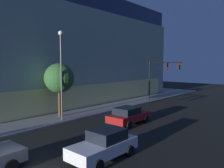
{
  "coord_description": "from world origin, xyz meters",
  "views": [
    {
      "loc": [
        -4.29,
        -9.95,
        5.23
      ],
      "look_at": [
        9.62,
        2.01,
        3.65
      ],
      "focal_mm": 36.06,
      "sensor_mm": 36.0,
      "label": 1
    }
  ],
  "objects_px": {
    "traffic_light_far_corner": "(161,72)",
    "street_lamp_sidewalk": "(61,65)",
    "modern_building": "(36,52)",
    "car_red": "(128,115)",
    "sidewalk_tree": "(59,78)",
    "car_white": "(104,144)"
  },
  "relations": [
    {
      "from": "street_lamp_sidewalk",
      "to": "car_white",
      "type": "relative_size",
      "value": 1.96
    },
    {
      "from": "sidewalk_tree",
      "to": "modern_building",
      "type": "bearing_deg",
      "value": 67.39
    },
    {
      "from": "sidewalk_tree",
      "to": "car_white",
      "type": "bearing_deg",
      "value": -113.19
    },
    {
      "from": "traffic_light_far_corner",
      "to": "street_lamp_sidewalk",
      "type": "bearing_deg",
      "value": 172.57
    },
    {
      "from": "street_lamp_sidewalk",
      "to": "traffic_light_far_corner",
      "type": "bearing_deg",
      "value": -7.43
    },
    {
      "from": "traffic_light_far_corner",
      "to": "car_red",
      "type": "distance_m",
      "value": 12.84
    },
    {
      "from": "modern_building",
      "to": "traffic_light_far_corner",
      "type": "distance_m",
      "value": 19.33
    },
    {
      "from": "car_white",
      "to": "sidewalk_tree",
      "type": "bearing_deg",
      "value": 66.81
    },
    {
      "from": "modern_building",
      "to": "sidewalk_tree",
      "type": "bearing_deg",
      "value": -112.61
    },
    {
      "from": "sidewalk_tree",
      "to": "car_white",
      "type": "distance_m",
      "value": 11.12
    },
    {
      "from": "car_white",
      "to": "traffic_light_far_corner",
      "type": "bearing_deg",
      "value": 19.45
    },
    {
      "from": "street_lamp_sidewalk",
      "to": "car_red",
      "type": "relative_size",
      "value": 1.94
    },
    {
      "from": "modern_building",
      "to": "car_red",
      "type": "xyz_separation_m",
      "value": [
        -3.18,
        -20.26,
        -6.39
      ]
    },
    {
      "from": "modern_building",
      "to": "car_red",
      "type": "bearing_deg",
      "value": -98.92
    },
    {
      "from": "modern_building",
      "to": "traffic_light_far_corner",
      "type": "relative_size",
      "value": 6.58
    },
    {
      "from": "street_lamp_sidewalk",
      "to": "car_red",
      "type": "distance_m",
      "value": 7.59
    },
    {
      "from": "car_white",
      "to": "car_red",
      "type": "relative_size",
      "value": 0.99
    },
    {
      "from": "modern_building",
      "to": "sidewalk_tree",
      "type": "distance_m",
      "value": 15.28
    },
    {
      "from": "modern_building",
      "to": "car_white",
      "type": "relative_size",
      "value": 9.09
    },
    {
      "from": "traffic_light_far_corner",
      "to": "street_lamp_sidewalk",
      "type": "relative_size",
      "value": 0.71
    },
    {
      "from": "street_lamp_sidewalk",
      "to": "car_white",
      "type": "xyz_separation_m",
      "value": [
        -3.55,
        -8.57,
        -4.44
      ]
    },
    {
      "from": "modern_building",
      "to": "street_lamp_sidewalk",
      "type": "relative_size",
      "value": 4.65
    }
  ]
}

